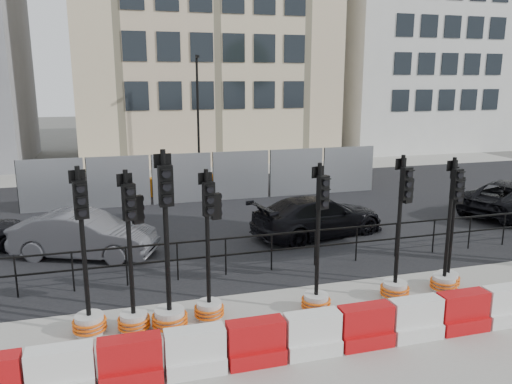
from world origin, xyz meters
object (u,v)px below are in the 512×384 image
object	(u,v)px
traffic_signal_a	(88,302)
traffic_signal_h	(446,265)
traffic_signal_d	(209,285)
car_c	(318,216)

from	to	relation	value
traffic_signal_a	traffic_signal_h	xyz separation A→B (m)	(7.84, -0.19, -0.03)
traffic_signal_d	car_c	size ratio (longest dim) A/B	0.68
traffic_signal_a	traffic_signal_h	bearing A→B (deg)	-14.57
traffic_signal_a	traffic_signal_d	size ratio (longest dim) A/B	1.05
traffic_signal_d	traffic_signal_h	world-z (taller)	traffic_signal_h
traffic_signal_d	car_c	bearing A→B (deg)	36.42
traffic_signal_h	car_c	bearing A→B (deg)	96.48
traffic_signal_a	traffic_signal_h	size ratio (longest dim) A/B	1.05
traffic_signal_d	traffic_signal_h	bearing A→B (deg)	-11.93
traffic_signal_d	car_c	world-z (taller)	traffic_signal_d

